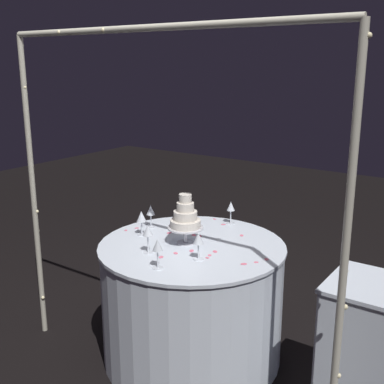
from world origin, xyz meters
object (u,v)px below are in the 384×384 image
tiered_cake (185,218)px  wine_glass_5 (198,240)px  wine_glass_3 (148,232)px  wine_glass_1 (231,208)px  main_table (192,301)px  wine_glass_4 (141,217)px  decorative_arch (154,161)px  wine_glass_2 (151,211)px  wine_glass_0 (158,247)px  side_table (368,358)px

tiered_cake → wine_glass_5: size_ratio=2.01×
wine_glass_3 → wine_glass_1: bearing=-99.1°
main_table → wine_glass_3: wine_glass_3 is taller
wine_glass_1 → wine_glass_4: size_ratio=0.97×
decorative_arch → tiered_cake: size_ratio=6.72×
decorative_arch → wine_glass_4: 0.67m
tiered_cake → wine_glass_1: size_ratio=2.02×
decorative_arch → wine_glass_5: bearing=-132.4°
wine_glass_1 → wine_glass_5: bearing=105.0°
main_table → wine_glass_5: size_ratio=7.32×
wine_glass_1 → wine_glass_2: size_ratio=1.01×
wine_glass_2 → wine_glass_3: bearing=127.5°
tiered_cake → wine_glass_4: tiered_cake is taller
tiered_cake → wine_glass_2: 0.40m
wine_glass_0 → wine_glass_4: (0.42, -0.36, -0.00)m
decorative_arch → wine_glass_1: 0.96m
main_table → side_table: size_ratio=1.43×
wine_glass_0 → wine_glass_1: wine_glass_0 is taller
side_table → wine_glass_2: bearing=-4.8°
wine_glass_4 → wine_glass_5: 0.55m
wine_glass_1 → wine_glass_5: wine_glass_5 is taller
side_table → tiered_cake: (1.15, -0.01, 0.53)m
side_table → wine_glass_3: bearing=11.2°
main_table → wine_glass_2: wine_glass_2 is taller
main_table → wine_glass_2: (0.42, -0.11, 0.50)m
wine_glass_2 → wine_glass_4: (-0.05, 0.16, 0.01)m
wine_glass_2 → side_table: bearing=175.2°
wine_glass_0 → wine_glass_3: 0.23m
wine_glass_2 → wine_glass_5: size_ratio=0.99×
side_table → wine_glass_0: 1.22m
wine_glass_1 → wine_glass_3: wine_glass_3 is taller
main_table → wine_glass_0: 0.65m
tiered_cake → wine_glass_3: tiered_cake is taller
tiered_cake → wine_glass_0: 0.41m
wine_glass_1 → wine_glass_2: wine_glass_1 is taller
main_table → wine_glass_5: 0.55m
side_table → wine_glass_5: (0.94, 0.16, 0.48)m
tiered_cake → wine_glass_3: bearing=70.6°
side_table → wine_glass_1: (1.12, -0.50, 0.48)m
decorative_arch → wine_glass_2: size_ratio=13.69×
tiered_cake → wine_glass_4: bearing=6.4°
wine_glass_5 → main_table: bearing=-46.4°
tiered_cake → wine_glass_1: bearing=-93.6°
wine_glass_0 → wine_glass_1: bearing=-85.8°
tiered_cake → wine_glass_1: 0.50m
wine_glass_1 → wine_glass_3: bearing=80.9°
decorative_arch → tiered_cake: bearing=-82.9°
side_table → decorative_arch: bearing=17.0°
side_table → tiered_cake: 1.26m
decorative_arch → tiered_cake: decorative_arch is taller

